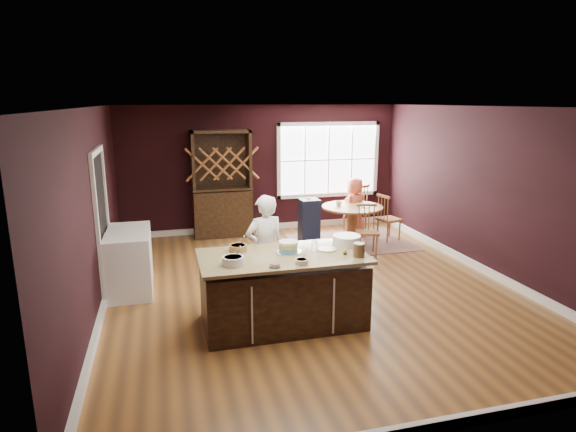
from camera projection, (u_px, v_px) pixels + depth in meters
The scene contains 28 objects.
room_shell at pixel (310, 201), 7.08m from camera, with size 7.00×7.00×7.00m.
window at pixel (328, 160), 10.68m from camera, with size 2.36×0.10×1.66m, color white, non-canonical shape.
doorway at pixel (103, 225), 6.99m from camera, with size 0.08×1.26×2.13m, color white, non-canonical shape.
kitchen_island at pixel (283, 291), 6.08m from camera, with size 2.07×1.08×0.92m.
dining_table at pixel (352, 217), 9.56m from camera, with size 1.21×1.21×0.75m.
baker at pixel (265, 249), 6.67m from camera, with size 0.57×0.37×1.55m, color white.
layer_cake at pixel (288, 247), 6.06m from camera, with size 0.35×0.35×0.14m, color white, non-canonical shape.
bowl_blue at pixel (233, 261), 5.59m from camera, with size 0.26×0.26×0.10m, color white.
bowl_yellow at pixel (238, 248), 6.09m from camera, with size 0.22×0.22×0.08m, color #956E4F.
bowl_pink at pixel (275, 265), 5.52m from camera, with size 0.14×0.14×0.05m, color silver.
bowl_olive at pixel (302, 262), 5.62m from camera, with size 0.16×0.16×0.06m, color beige.
drinking_glass at pixel (314, 247), 6.02m from camera, with size 0.08×0.08×0.16m, color silver.
dinner_plate at pixel (327, 249), 6.17m from camera, with size 0.25×0.25×0.02m, color beige.
white_tub at pixel (347, 240), 6.37m from camera, with size 0.37×0.37×0.13m, color white.
stoneware_crock at pixel (359, 250), 5.88m from camera, with size 0.14×0.14×0.17m, color #432B18.
toy_figurine at pixel (345, 252), 5.96m from camera, with size 0.05×0.05×0.08m, color yellow, non-canonical shape.
rug at pixel (351, 242), 9.68m from camera, with size 2.30×1.78×0.01m, color brown.
chair_east at pixel (389, 217), 9.75m from camera, with size 0.41×0.39×0.97m, color brown, non-canonical shape.
chair_south at pixel (367, 230), 8.82m from camera, with size 0.40×0.38×0.94m, color brown, non-canonical shape.
chair_north at pixel (355, 207), 10.46m from camera, with size 0.44×0.42×1.04m, color #97552E, non-canonical shape.
seated_woman at pixel (355, 207), 10.03m from camera, with size 0.60×0.39×1.24m, color #D05E43.
high_chair at pixel (309, 220), 9.62m from camera, with size 0.37×0.37×0.92m, color black, non-canonical shape.
toddler at pixel (311, 202), 9.63m from camera, with size 0.18×0.14×0.26m, color #8CA5BF, non-canonical shape.
table_plate at pixel (364, 207), 9.43m from camera, with size 0.18×0.18×0.01m, color beige.
table_cup at pixel (339, 203), 9.55m from camera, with size 0.12×0.12×0.09m, color white.
hutch at pixel (222, 184), 9.94m from camera, with size 1.20×0.50×2.21m, color black.
washer at pixel (128, 267), 6.90m from camera, with size 0.63×0.61×0.91m, color silver.
dryer at pixel (131, 254), 7.50m from camera, with size 0.62×0.60×0.90m, color white.
Camera 1 is at (-2.08, -6.63, 2.79)m, focal length 30.00 mm.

